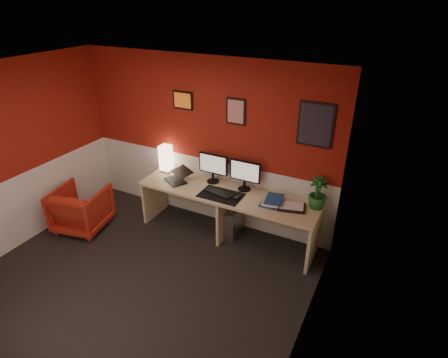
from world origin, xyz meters
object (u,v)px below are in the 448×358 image
shoji_lamp (166,159)px  pc_tower (233,221)px  laptop (175,175)px  monitor_left (213,164)px  desk (227,215)px  monitor_right (245,171)px  zen_tray (292,207)px  armchair (81,209)px  potted_plant (318,193)px

shoji_lamp → pc_tower: 1.40m
laptop → monitor_left: bearing=56.5°
desk → pc_tower: bearing=55.0°
monitor_right → zen_tray: (0.75, -0.17, -0.28)m
laptop → monitor_left: monitor_left is taller
laptop → monitor_right: (1.00, 0.23, 0.18)m
armchair → monitor_right: bearing=-167.7°
pc_tower → shoji_lamp: bearing=171.6°
desk → laptop: size_ratio=7.88×
monitor_left → zen_tray: monitor_left is taller
pc_tower → potted_plant: bearing=1.8°
potted_plant → armchair: potted_plant is taller
shoji_lamp → laptop: (0.32, -0.24, -0.09)m
monitor_left → pc_tower: monitor_left is taller
potted_plant → monitor_right: bearing=179.3°
potted_plant → pc_tower: bearing=-175.3°
laptop → monitor_right: size_ratio=0.57×
monitor_right → pc_tower: (-0.12, -0.11, -0.80)m
laptop → desk: bearing=33.5°
monitor_left → zen_tray: size_ratio=1.66×
zen_tray → monitor_right: bearing=167.0°
laptop → monitor_left: (0.50, 0.24, 0.18)m
desk → shoji_lamp: 1.29m
monitor_right → laptop: bearing=-167.0°
laptop → pc_tower: (0.88, 0.12, -0.61)m
desk → laptop: (-0.82, -0.04, 0.47)m
shoji_lamp → pc_tower: size_ratio=0.89×
pc_tower → armchair: (-2.10, -0.87, 0.11)m
shoji_lamp → monitor_left: monitor_left is taller
monitor_left → pc_tower: (0.38, -0.12, -0.80)m
desk → armchair: desk is taller
laptop → zen_tray: laptop is taller
potted_plant → monitor_left: bearing=179.1°
monitor_left → potted_plant: bearing=-0.9°
shoji_lamp → desk: bearing=-9.9°
monitor_left → zen_tray: (1.25, -0.18, -0.28)m
shoji_lamp → potted_plant: (2.35, -0.02, 0.01)m
monitor_left → armchair: bearing=-150.1°
shoji_lamp → monitor_right: 1.33m
desk → monitor_left: monitor_left is taller
potted_plant → laptop: bearing=-173.9°
monitor_right → desk: bearing=-133.8°
monitor_right → pc_tower: size_ratio=1.29×
armchair → pc_tower: bearing=-168.9°
potted_plant → shoji_lamp: bearing=179.5°
shoji_lamp → armchair: size_ratio=0.55×
monitor_left → zen_tray: bearing=-8.3°
pc_tower → desk: bearing=-127.9°
laptop → potted_plant: 2.04m
zen_tray → shoji_lamp: bearing=175.0°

